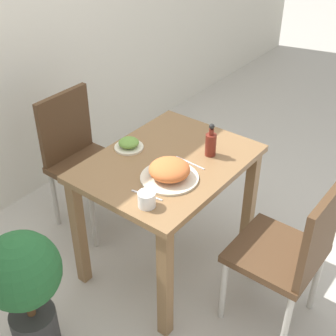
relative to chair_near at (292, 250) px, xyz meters
The scene contains 12 objects.
ground_plane 0.90m from the chair_near, 91.92° to the left, with size 16.00×16.00×0.00m, color #B7B2A8.
wall_back 2.16m from the chair_near, 90.71° to the left, with size 8.00×0.05×2.60m.
dining_table 0.75m from the chair_near, 91.92° to the left, with size 0.93×0.71×0.75m.
chair_near is the anchor object (origin of this frame).
chair_far 1.46m from the chair_near, 90.82° to the left, with size 0.42×0.42×0.90m.
food_plate 0.71m from the chair_near, 103.73° to the left, with size 0.30×0.30×0.10m.
side_plate 1.03m from the chair_near, 93.48° to the left, with size 0.16×0.16×0.06m.
drink_cup 0.76m from the chair_near, 123.79° to the left, with size 0.08×0.08×0.08m.
sauce_bottle 0.69m from the chair_near, 75.10° to the left, with size 0.06×0.06×0.19m.
fork_utensil 0.76m from the chair_near, 117.69° to the left, with size 0.04×0.17×0.00m.
spoon_utensil 0.68m from the chair_near, 87.93° to the left, with size 0.02×0.19×0.00m.
potted_plant_left 1.28m from the chair_near, 135.45° to the left, with size 0.37×0.37×0.74m.
Camera 1 is at (-1.66, -1.28, 2.11)m, focal length 50.00 mm.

